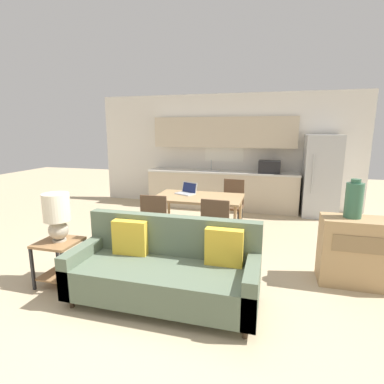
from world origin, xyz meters
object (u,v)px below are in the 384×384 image
(vase, at_px, (354,200))
(dining_chair_near_right, at_px, (217,227))
(refrigerator, at_px, (321,176))
(dining_chair_far_right, at_px, (232,202))
(table_lamp, at_px, (57,214))
(laptop, at_px, (187,191))
(couch, at_px, (166,270))
(dining_chair_near_left, at_px, (156,221))
(dining_table, at_px, (198,200))
(credenza, at_px, (364,252))
(side_table, at_px, (59,255))

(vase, xyz_separation_m, dining_chair_near_right, (-1.67, 0.20, -0.55))
(refrigerator, relative_size, dining_chair_far_right, 1.91)
(table_lamp, xyz_separation_m, laptop, (0.99, 2.11, -0.08))
(couch, bearing_deg, refrigerator, 62.87)
(couch, relative_size, laptop, 5.10)
(vase, xyz_separation_m, dining_chair_near_left, (-2.61, 0.23, -0.55))
(refrigerator, height_order, vase, refrigerator)
(dining_table, relative_size, laptop, 3.71)
(credenza, distance_m, dining_chair_near_right, 1.85)
(dining_chair_near_right, xyz_separation_m, dining_chair_far_right, (0.01, 1.57, 0.00))
(refrigerator, distance_m, table_lamp, 5.30)
(credenza, bearing_deg, dining_chair_near_right, 172.82)
(side_table, bearing_deg, credenza, 14.94)
(refrigerator, relative_size, dining_chair_near_right, 1.91)
(couch, xyz_separation_m, dining_chair_near_left, (-0.59, 1.20, 0.15))
(dining_chair_far_right, bearing_deg, couch, -92.85)
(credenza, distance_m, laptop, 2.84)
(credenza, distance_m, dining_chair_near_left, 2.78)
(side_table, distance_m, dining_chair_far_right, 3.24)
(table_lamp, relative_size, dining_chair_near_left, 0.63)
(vase, distance_m, dining_chair_near_left, 2.67)
(dining_table, xyz_separation_m, laptop, (-0.25, 0.16, 0.11))
(dining_table, relative_size, dining_chair_far_right, 1.60)
(dining_table, bearing_deg, dining_chair_far_right, 58.53)
(dining_table, bearing_deg, table_lamp, -122.43)
(dining_chair_near_left, distance_m, laptop, 0.99)
(couch, relative_size, side_table, 3.71)
(vase, height_order, dining_chair_far_right, vase)
(table_lamp, relative_size, credenza, 0.59)
(credenza, xyz_separation_m, dining_chair_near_right, (-1.83, 0.23, 0.08))
(refrigerator, distance_m, side_table, 5.35)
(dining_table, height_order, dining_chair_near_right, dining_chair_near_right)
(dining_chair_near_right, height_order, dining_chair_far_right, same)
(side_table, xyz_separation_m, vase, (3.38, 0.98, 0.68))
(credenza, height_order, vase, vase)
(couch, relative_size, dining_chair_far_right, 2.20)
(couch, bearing_deg, dining_chair_near_right, 73.65)
(dining_table, relative_size, table_lamp, 2.53)
(side_table, height_order, dining_chair_far_right, dining_chair_far_right)
(side_table, relative_size, credenza, 0.55)
(credenza, bearing_deg, dining_table, 156.02)
(vase, xyz_separation_m, dining_chair_far_right, (-1.66, 1.77, -0.55))
(refrigerator, xyz_separation_m, vase, (-0.06, -3.08, 0.17))
(refrigerator, height_order, table_lamp, refrigerator)
(laptop, bearing_deg, couch, -55.51)
(dining_chair_near_right, height_order, laptop, laptop)
(couch, bearing_deg, side_table, -179.83)
(table_lamp, xyz_separation_m, dining_chair_near_right, (1.70, 1.16, -0.38))
(table_lamp, distance_m, vase, 3.51)
(couch, xyz_separation_m, dining_chair_far_right, (0.35, 2.74, 0.15))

